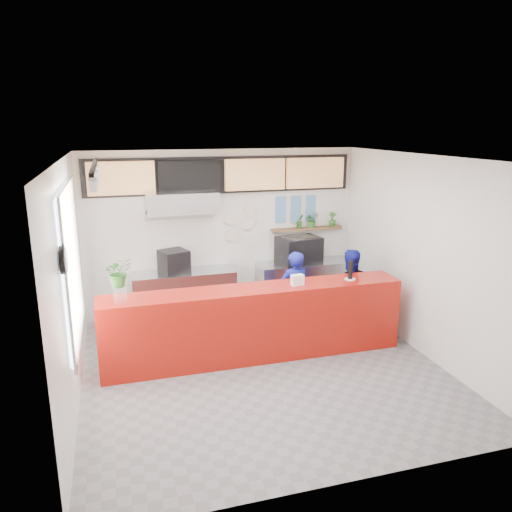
{
  "coord_description": "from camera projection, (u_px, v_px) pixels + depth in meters",
  "views": [
    {
      "loc": [
        -1.93,
        -6.26,
        3.41
      ],
      "look_at": [
        0.1,
        0.7,
        1.5
      ],
      "focal_mm": 35.0,
      "sensor_mm": 36.0,
      "label": 1
    }
  ],
  "objects": [
    {
      "name": "window_pane",
      "position": [
        72.0,
        263.0,
        6.38
      ],
      "size": [
        0.04,
        2.2,
        1.9
      ],
      "primitive_type": "cube",
      "color": "silver",
      "rests_on": "wall_left"
    },
    {
      "name": "white_plate",
      "position": [
        350.0,
        279.0,
        7.69
      ],
      "size": [
        0.21,
        0.21,
        0.01
      ],
      "primitive_type": "cylinder",
      "rotation": [
        0.0,
        0.0,
        0.26
      ],
      "color": "white",
      "rests_on": "service_counter"
    },
    {
      "name": "espresso_machine",
      "position": [
        299.0,
        250.0,
        9.32
      ],
      "size": [
        0.85,
        0.68,
        0.49
      ],
      "primitive_type": "cube",
      "rotation": [
        0.0,
        0.0,
        0.19
      ],
      "color": "black",
      "rests_on": "right_bench"
    },
    {
      "name": "prep_bench",
      "position": [
        184.0,
        296.0,
        8.91
      ],
      "size": [
        1.8,
        0.6,
        0.9
      ],
      "primitive_type": "cube",
      "color": "#B2B5BA",
      "rests_on": "ground"
    },
    {
      "name": "ceiling",
      "position": [
        264.0,
        158.0,
        6.44
      ],
      "size": [
        5.0,
        5.0,
        0.0
      ],
      "primitive_type": "plane",
      "rotation": [
        3.14,
        0.0,
        0.0
      ],
      "color": "silver"
    },
    {
      "name": "photo_frame_c",
      "position": [
        311.0,
        202.0,
        9.46
      ],
      "size": [
        0.2,
        0.02,
        0.25
      ],
      "primitive_type": "cube",
      "color": "#598CBF",
      "rests_on": "wall_back"
    },
    {
      "name": "wall_clock_rim",
      "position": [
        63.0,
        260.0,
        5.18
      ],
      "size": [
        0.05,
        0.3,
        0.3
      ],
      "primitive_type": "cylinder",
      "rotation": [
        0.0,
        1.57,
        0.0
      ],
      "color": "black",
      "rests_on": "wall_left"
    },
    {
      "name": "menu_board_far_right",
      "position": [
        315.0,
        173.0,
        9.23
      ],
      "size": [
        1.1,
        0.1,
        0.55
      ],
      "primitive_type": "cube",
      "color": "tan",
      "rests_on": "wall_back"
    },
    {
      "name": "dec_plate_d",
      "position": [
        250.0,
        210.0,
        9.15
      ],
      "size": [
        0.24,
        0.03,
        0.24
      ],
      "primitive_type": "cylinder",
      "rotation": [
        1.57,
        0.0,
        0.0
      ],
      "color": "silver",
      "rests_on": "wall_back"
    },
    {
      "name": "wall_right",
      "position": [
        422.0,
        256.0,
        7.5
      ],
      "size": [
        0.0,
        5.0,
        5.0
      ],
      "primitive_type": "plane",
      "rotation": [
        1.57,
        0.0,
        -1.57
      ],
      "color": "white",
      "rests_on": "ground"
    },
    {
      "name": "basil_vase",
      "position": [
        119.0,
        272.0,
        6.61
      ],
      "size": [
        0.41,
        0.38,
        0.39
      ],
      "primitive_type": "imported",
      "rotation": [
        0.0,
        0.0,
        0.22
      ],
      "color": "#2E6A25",
      "rests_on": "glass_vase"
    },
    {
      "name": "wall_left",
      "position": [
        70.0,
        285.0,
        6.14
      ],
      "size": [
        0.0,
        5.0,
        5.0
      ],
      "primitive_type": "plane",
      "rotation": [
        1.57,
        0.0,
        1.57
      ],
      "color": "white",
      "rests_on": "ground"
    },
    {
      "name": "pepper_mill",
      "position": [
        351.0,
        270.0,
        7.65
      ],
      "size": [
        0.08,
        0.08,
        0.28
      ],
      "primitive_type": "cylinder",
      "rotation": [
        0.0,
        0.0,
        0.16
      ],
      "color": "black",
      "rests_on": "white_plate"
    },
    {
      "name": "herb_shelf",
      "position": [
        307.0,
        229.0,
        9.48
      ],
      "size": [
        1.4,
        0.18,
        0.04
      ],
      "primitive_type": "cube",
      "color": "brown",
      "rests_on": "wall_back"
    },
    {
      "name": "hood_lip",
      "position": [
        182.0,
        213.0,
        8.49
      ],
      "size": [
        1.2,
        0.69,
        0.31
      ],
      "primitive_type": "cube",
      "rotation": [
        -0.35,
        0.0,
        0.0
      ],
      "color": "#B2B5BA",
      "rests_on": "ceiling"
    },
    {
      "name": "floor",
      "position": [
        263.0,
        369.0,
        7.2
      ],
      "size": [
        5.0,
        5.0,
        0.0
      ],
      "primitive_type": "plane",
      "color": "slate",
      "rests_on": "ground"
    },
    {
      "name": "dec_plate_c",
      "position": [
        232.0,
        235.0,
        9.17
      ],
      "size": [
        0.24,
        0.03,
        0.24
      ],
      "primitive_type": "cylinder",
      "rotation": [
        1.57,
        0.0,
        0.0
      ],
      "color": "silver",
      "rests_on": "wall_back"
    },
    {
      "name": "staff_right",
      "position": [
        348.0,
        291.0,
        8.32
      ],
      "size": [
        0.77,
        0.64,
        1.44
      ],
      "primitive_type": "imported",
      "rotation": [
        0.0,
        0.0,
        3.0
      ],
      "color": "#151C93",
      "rests_on": "ground"
    },
    {
      "name": "extraction_hood",
      "position": [
        181.0,
        202.0,
        8.43
      ],
      "size": [
        1.2,
        0.7,
        0.35
      ],
      "primitive_type": "cube",
      "color": "#B2B5BA",
      "rests_on": "ceiling"
    },
    {
      "name": "herb_d",
      "position": [
        332.0,
        219.0,
        9.58
      ],
      "size": [
        0.16,
        0.15,
        0.27
      ],
      "primitive_type": "imported",
      "rotation": [
        0.0,
        0.0,
        -0.12
      ],
      "color": "#2E6A25",
      "rests_on": "herb_shelf"
    },
    {
      "name": "service_counter",
      "position": [
        255.0,
        323.0,
        7.43
      ],
      "size": [
        4.5,
        0.6,
        1.1
      ],
      "primitive_type": "cube",
      "color": "#A7150B",
      "rests_on": "ground"
    },
    {
      "name": "herb_b",
      "position": [
        300.0,
        221.0,
        9.4
      ],
      "size": [
        0.18,
        0.16,
        0.27
      ],
      "primitive_type": "imported",
      "rotation": [
        0.0,
        0.0,
        0.27
      ],
      "color": "#2E6A25",
      "rests_on": "herb_shelf"
    },
    {
      "name": "glass_vase",
      "position": [
        120.0,
        294.0,
        6.69
      ],
      "size": [
        0.23,
        0.23,
        0.22
      ],
      "primitive_type": "cylinder",
      "rotation": [
        0.0,
        0.0,
        0.35
      ],
      "color": "white",
      "rests_on": "service_counter"
    },
    {
      "name": "wall_clock_face",
      "position": [
        66.0,
        260.0,
        5.19
      ],
      "size": [
        0.02,
        0.26,
        0.26
      ],
      "primitive_type": "cylinder",
      "rotation": [
        0.0,
        1.57,
        0.0
      ],
      "color": "white",
      "rests_on": "wall_left"
    },
    {
      "name": "photo_frame_d",
      "position": [
        281.0,
        216.0,
        9.36
      ],
      "size": [
        0.2,
        0.02,
        0.25
      ],
      "primitive_type": "cube",
      "color": "#598CBF",
      "rests_on": "wall_back"
    },
    {
      "name": "right_bench",
      "position": [
        304.0,
        285.0,
        9.54
      ],
      "size": [
        1.8,
        0.6,
        0.9
      ],
      "primitive_type": "cube",
      "color": "#B2B5BA",
      "rests_on": "ground"
    },
    {
      "name": "napkin_holder",
      "position": [
        297.0,
        280.0,
        7.4
      ],
      "size": [
        0.19,
        0.13,
        0.16
      ],
      "primitive_type": "cube",
      "rotation": [
        0.0,
        0.0,
        0.11
      ],
      "color": "white",
      "rests_on": "service_counter"
    },
    {
      "name": "photo_frame_b",
      "position": [
        296.0,
        202.0,
        9.37
      ],
      "size": [
        0.2,
        0.02,
        0.25
      ],
      "primitive_type": "cube",
      "color": "#598CBF",
      "rests_on": "wall_back"
    },
    {
      "name": "photo_frame_a",
      "position": [
        281.0,
        203.0,
        9.29
      ],
      "size": [
        0.2,
        0.02,
        0.25
      ],
      "primitive_type": "cube",
      "color": "#598CBF",
      "rests_on": "wall_back"
    },
    {
      "name": "photo_frame_f",
      "position": [
        310.0,
        215.0,
        9.52
      ],
      "size": [
        0.2,
        0.02,
        0.25
      ],
      "primitive_type": "cube",
      "color": "#598CBF",
      "rests_on": "wall_back"
    },
    {
      "name": "window_frame",
      "position": [
        74.0,
        263.0,
        6.39
      ],
      "size": [
        0.03,
        2.3,
        2.0
      ],
      "primitive_type": "cube",
      "color": "#B2B5BA",
      "rests_on": "wall_left"
    },
    {
      "name": "menu_board_mid_right",
      "position": [
        255.0,
        175.0,
        8.92
      ],
      "size": [
        1.1,
        0.1,
        0.55
      ],
      "primitive_type": "cube",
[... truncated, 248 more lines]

